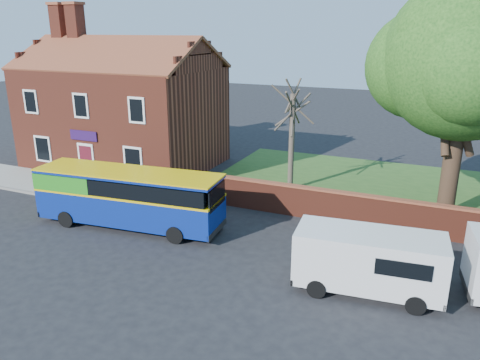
% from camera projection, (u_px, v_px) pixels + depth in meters
% --- Properties ---
extents(ground, '(120.00, 120.00, 0.00)m').
position_uv_depth(ground, '(98.00, 249.00, 19.99)').
color(ground, black).
rests_on(ground, ground).
extents(pavement, '(18.00, 3.50, 0.12)m').
position_uv_depth(pavement, '(68.00, 187.00, 27.65)').
color(pavement, gray).
rests_on(pavement, ground).
extents(kerb, '(18.00, 0.15, 0.14)m').
position_uv_depth(kerb, '(46.00, 196.00, 26.13)').
color(kerb, slate).
rests_on(kerb, ground).
extents(grass_strip, '(26.00, 12.00, 0.04)m').
position_uv_depth(grass_strip, '(436.00, 195.00, 26.32)').
color(grass_strip, '#426B28').
rests_on(grass_strip, ground).
extents(shop_building, '(12.30, 8.13, 10.50)m').
position_uv_depth(shop_building, '(124.00, 115.00, 31.63)').
color(shop_building, maroon).
rests_on(shop_building, ground).
extents(boundary_wall, '(22.00, 0.38, 1.60)m').
position_uv_depth(boundary_wall, '(434.00, 221.00, 20.85)').
color(boundary_wall, maroon).
rests_on(boundary_wall, ground).
extents(bus, '(9.08, 3.09, 2.72)m').
position_uv_depth(bus, '(124.00, 195.00, 21.92)').
color(bus, navy).
rests_on(bus, ground).
extents(van_near, '(5.28, 2.52, 2.24)m').
position_uv_depth(van_near, '(369.00, 260.00, 16.40)').
color(van_near, silver).
rests_on(van_near, ground).
extents(large_tree, '(9.37, 7.41, 11.43)m').
position_uv_depth(large_tree, '(468.00, 63.00, 21.03)').
color(large_tree, black).
rests_on(large_tree, ground).
extents(bare_tree, '(2.28, 2.72, 6.08)m').
position_uv_depth(bare_tree, '(292.00, 137.00, 26.37)').
color(bare_tree, '#4C4238').
rests_on(bare_tree, ground).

